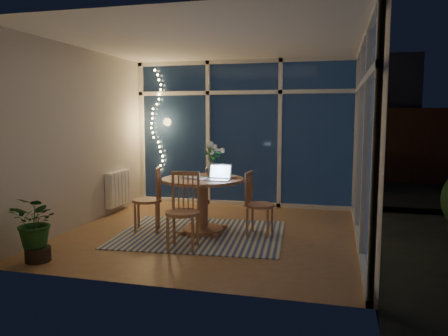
{
  "coord_description": "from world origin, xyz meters",
  "views": [
    {
      "loc": [
        1.62,
        -5.71,
        1.62
      ],
      "look_at": [
        0.08,
        0.25,
        0.88
      ],
      "focal_mm": 35.0,
      "sensor_mm": 36.0,
      "label": 1
    }
  ],
  "objects_px": {
    "dining_table": "(203,206)",
    "flower_vase": "(213,169)",
    "laptop": "(218,172)",
    "potted_plant": "(37,228)",
    "chair_right": "(260,204)",
    "chair_front": "(183,211)",
    "chair_left": "(147,199)"
  },
  "relations": [
    {
      "from": "dining_table",
      "to": "potted_plant",
      "type": "xyz_separation_m",
      "value": [
        -1.43,
        -1.61,
        -0.0
      ]
    },
    {
      "from": "laptop",
      "to": "flower_vase",
      "type": "distance_m",
      "value": 0.42
    },
    {
      "from": "chair_left",
      "to": "potted_plant",
      "type": "bearing_deg",
      "value": -40.0
    },
    {
      "from": "laptop",
      "to": "potted_plant",
      "type": "bearing_deg",
      "value": -136.93
    },
    {
      "from": "laptop",
      "to": "flower_vase",
      "type": "bearing_deg",
      "value": 117.44
    },
    {
      "from": "dining_table",
      "to": "flower_vase",
      "type": "bearing_deg",
      "value": 72.08
    },
    {
      "from": "chair_left",
      "to": "chair_front",
      "type": "xyz_separation_m",
      "value": [
        0.78,
        -0.68,
        0.02
      ]
    },
    {
      "from": "chair_front",
      "to": "potted_plant",
      "type": "bearing_deg",
      "value": -156.88
    },
    {
      "from": "dining_table",
      "to": "flower_vase",
      "type": "height_order",
      "value": "flower_vase"
    },
    {
      "from": "laptop",
      "to": "potted_plant",
      "type": "distance_m",
      "value": 2.29
    },
    {
      "from": "chair_left",
      "to": "chair_right",
      "type": "height_order",
      "value": "chair_left"
    },
    {
      "from": "chair_right",
      "to": "chair_left",
      "type": "bearing_deg",
      "value": 100.12
    },
    {
      "from": "chair_left",
      "to": "chair_front",
      "type": "height_order",
      "value": "chair_front"
    },
    {
      "from": "dining_table",
      "to": "potted_plant",
      "type": "bearing_deg",
      "value": -131.64
    },
    {
      "from": "dining_table",
      "to": "chair_left",
      "type": "relative_size",
      "value": 1.22
    },
    {
      "from": "potted_plant",
      "to": "dining_table",
      "type": "bearing_deg",
      "value": 48.36
    },
    {
      "from": "laptop",
      "to": "chair_front",
      "type": "bearing_deg",
      "value": -109.86
    },
    {
      "from": "chair_left",
      "to": "chair_front",
      "type": "bearing_deg",
      "value": 32.17
    },
    {
      "from": "dining_table",
      "to": "flower_vase",
      "type": "distance_m",
      "value": 0.55
    },
    {
      "from": "dining_table",
      "to": "potted_plant",
      "type": "relative_size",
      "value": 1.48
    },
    {
      "from": "chair_right",
      "to": "potted_plant",
      "type": "relative_size",
      "value": 1.16
    },
    {
      "from": "laptop",
      "to": "flower_vase",
      "type": "height_order",
      "value": "laptop"
    },
    {
      "from": "flower_vase",
      "to": "chair_front",
      "type": "bearing_deg",
      "value": -94.6
    },
    {
      "from": "dining_table",
      "to": "flower_vase",
      "type": "relative_size",
      "value": 5.35
    },
    {
      "from": "dining_table",
      "to": "chair_front",
      "type": "xyz_separation_m",
      "value": [
        -0.01,
        -0.79,
        0.09
      ]
    },
    {
      "from": "chair_front",
      "to": "potted_plant",
      "type": "height_order",
      "value": "chair_front"
    },
    {
      "from": "dining_table",
      "to": "chair_left",
      "type": "bearing_deg",
      "value": -171.76
    },
    {
      "from": "potted_plant",
      "to": "chair_left",
      "type": "bearing_deg",
      "value": 66.63
    },
    {
      "from": "chair_left",
      "to": "laptop",
      "type": "xyz_separation_m",
      "value": [
        1.04,
        -0.03,
        0.42
      ]
    },
    {
      "from": "chair_left",
      "to": "laptop",
      "type": "bearing_deg",
      "value": 71.73
    },
    {
      "from": "flower_vase",
      "to": "potted_plant",
      "type": "distance_m",
      "value": 2.43
    },
    {
      "from": "chair_right",
      "to": "laptop",
      "type": "xyz_separation_m",
      "value": [
        -0.53,
        -0.2,
        0.44
      ]
    }
  ]
}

